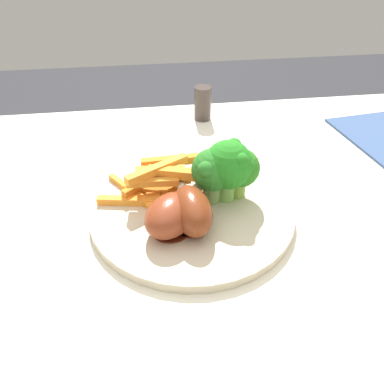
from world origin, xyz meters
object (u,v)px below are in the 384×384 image
at_px(broccoli_floret_middle, 210,171).
at_px(carrot_fries_pile, 161,183).
at_px(chicken_drumstick_near, 173,213).
at_px(broccoli_floret_back, 228,165).
at_px(pepper_shaker, 203,103).
at_px(dining_table, 216,307).
at_px(broccoli_floret_front, 240,170).
at_px(chicken_drumstick_far, 190,208).
at_px(dinner_plate, 192,209).

relative_size(broccoli_floret_middle, carrot_fries_pile, 0.44).
bearing_deg(chicken_drumstick_near, broccoli_floret_back, 32.07).
bearing_deg(broccoli_floret_middle, pepper_shaker, 82.52).
relative_size(dining_table, carrot_fries_pile, 5.72).
bearing_deg(broccoli_floret_front, pepper_shaker, 90.78).
xyz_separation_m(dining_table, chicken_drumstick_near, (-0.05, 0.01, 0.16)).
xyz_separation_m(broccoli_floret_back, chicken_drumstick_near, (-0.07, -0.04, -0.03)).
xyz_separation_m(broccoli_floret_front, broccoli_floret_middle, (-0.04, -0.00, 0.00)).
xyz_separation_m(broccoli_floret_middle, broccoli_floret_back, (0.02, 0.00, 0.01)).
relative_size(broccoli_floret_front, pepper_shaker, 1.10).
bearing_deg(chicken_drumstick_far, broccoli_floret_middle, 54.63).
height_order(carrot_fries_pile, chicken_drumstick_near, carrot_fries_pile).
height_order(dining_table, broccoli_floret_front, broccoli_floret_front).
bearing_deg(broccoli_floret_front, dining_table, -119.00).
relative_size(broccoli_floret_back, chicken_drumstick_far, 0.61).
distance_m(dinner_plate, carrot_fries_pile, 0.05).
distance_m(dining_table, broccoli_floret_back, 0.20).
distance_m(broccoli_floret_middle, broccoli_floret_back, 0.02).
xyz_separation_m(dinner_plate, pepper_shaker, (0.06, 0.26, 0.02)).
xyz_separation_m(dining_table, dinner_plate, (-0.03, 0.05, 0.13)).
relative_size(dinner_plate, carrot_fries_pile, 1.54).
distance_m(chicken_drumstick_near, pepper_shaker, 0.31).
distance_m(dinner_plate, chicken_drumstick_far, 0.04).
distance_m(broccoli_floret_front, broccoli_floret_middle, 0.04).
relative_size(broccoli_floret_front, broccoli_floret_middle, 0.93).
relative_size(carrot_fries_pile, chicken_drumstick_far, 1.24).
bearing_deg(carrot_fries_pile, dining_table, -52.13).
distance_m(broccoli_floret_back, carrot_fries_pile, 0.09).
bearing_deg(broccoli_floret_front, chicken_drumstick_far, -147.65).
bearing_deg(broccoli_floret_front, broccoli_floret_middle, -178.39).
bearing_deg(broccoli_floret_back, broccoli_floret_middle, -178.45).
bearing_deg(dining_table, dinner_plate, 117.04).
distance_m(broccoli_floret_front, chicken_drumstick_far, 0.08).
height_order(chicken_drumstick_near, chicken_drumstick_far, chicken_drumstick_far).
xyz_separation_m(dinner_plate, broccoli_floret_front, (0.06, 0.01, 0.05)).
bearing_deg(chicken_drumstick_far, broccoli_floret_back, 38.96).
bearing_deg(broccoli_floret_middle, chicken_drumstick_near, -138.15).
xyz_separation_m(broccoli_floret_middle, pepper_shaker, (0.03, 0.25, -0.03)).
relative_size(broccoli_floret_back, pepper_shaker, 1.34).
relative_size(dinner_plate, broccoli_floret_front, 3.82).
bearing_deg(broccoli_floret_middle, carrot_fries_pile, 160.40).
height_order(broccoli_floret_back, carrot_fries_pile, broccoli_floret_back).
relative_size(chicken_drumstick_near, chicken_drumstick_far, 0.86).
relative_size(dinner_plate, pepper_shaker, 4.19).
distance_m(dinner_plate, chicken_drumstick_near, 0.05).
bearing_deg(dinner_plate, pepper_shaker, 77.97).
bearing_deg(chicken_drumstick_near, chicken_drumstick_far, 9.82).
bearing_deg(chicken_drumstick_far, chicken_drumstick_near, -170.18).
height_order(broccoli_floret_back, chicken_drumstick_far, broccoli_floret_back).
bearing_deg(carrot_fries_pile, broccoli_floret_middle, -19.60).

